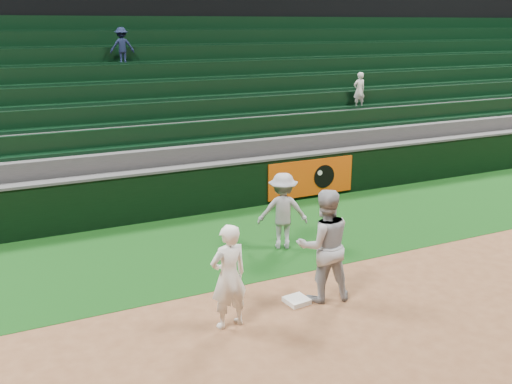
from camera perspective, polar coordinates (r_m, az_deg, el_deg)
ground at (r=10.27m, az=5.37°, el=-10.34°), size 70.00×70.00×0.00m
foul_grass at (r=12.70m, az=-1.57°, el=-4.83°), size 36.00×4.20×0.01m
first_base at (r=10.02m, az=4.10°, el=-10.76°), size 0.41×0.41×0.08m
first_baseman at (r=8.94m, az=-2.76°, el=-8.44°), size 0.67×0.48×1.71m
baserunner at (r=9.83m, az=6.81°, el=-5.31°), size 1.11×0.95×1.99m
base_coach at (r=12.03m, az=2.70°, el=-1.90°), size 1.21×0.97×1.64m
field_wall at (r=14.44m, az=-5.05°, el=0.41°), size 36.00×0.45×1.25m
stadium_seating at (r=17.70m, az=-9.59°, el=6.78°), size 36.00×5.95×4.85m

